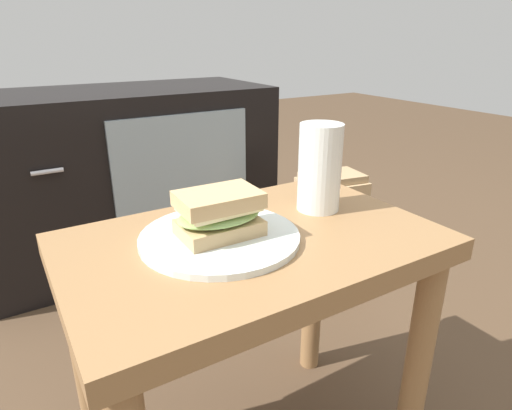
{
  "coord_description": "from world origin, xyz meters",
  "views": [
    {
      "loc": [
        -0.31,
        -0.51,
        0.75
      ],
      "look_at": [
        0.01,
        0.0,
        0.51
      ],
      "focal_mm": 30.67,
      "sensor_mm": 36.0,
      "label": 1
    }
  ],
  "objects": [
    {
      "name": "side_table",
      "position": [
        0.0,
        0.0,
        0.37
      ],
      "size": [
        0.56,
        0.36,
        0.46
      ],
      "color": "olive",
      "rests_on": "ground"
    },
    {
      "name": "tv_cabinet",
      "position": [
        0.06,
        0.95,
        0.29
      ],
      "size": [
        0.96,
        0.46,
        0.58
      ],
      "color": "black",
      "rests_on": "ground"
    },
    {
      "name": "plate",
      "position": [
        -0.05,
        0.01,
        0.47
      ],
      "size": [
        0.24,
        0.24,
        0.01
      ],
      "primitive_type": "cylinder",
      "color": "silver",
      "rests_on": "side_table"
    },
    {
      "name": "sandwich_front",
      "position": [
        -0.05,
        0.01,
        0.5
      ],
      "size": [
        0.13,
        0.09,
        0.07
      ],
      "color": "tan",
      "rests_on": "plate"
    },
    {
      "name": "beer_glass",
      "position": [
        0.16,
        0.04,
        0.53
      ],
      "size": [
        0.07,
        0.07,
        0.15
      ],
      "color": "silver",
      "rests_on": "side_table"
    },
    {
      "name": "paper_bag",
      "position": [
        0.54,
        0.43,
        0.18
      ],
      "size": [
        0.21,
        0.17,
        0.36
      ],
      "color": "tan",
      "rests_on": "ground"
    }
  ]
}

